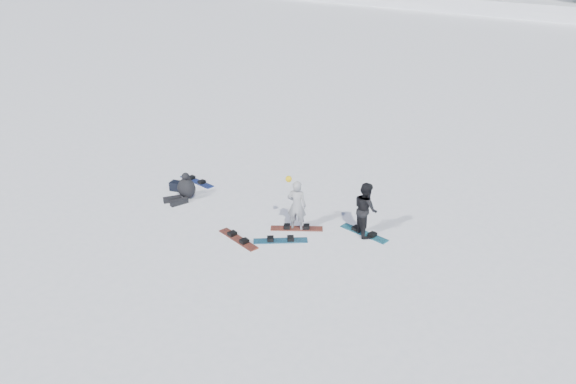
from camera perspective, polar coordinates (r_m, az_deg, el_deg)
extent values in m
plane|color=white|center=(14.91, 0.86, -6.56)|extent=(420.00, 420.00, 0.00)
ellipsoid|color=white|center=(197.28, 16.35, 17.83)|extent=(143.00, 110.00, 49.50)
imported|color=#A1A1A6|center=(15.86, 0.90, -1.39)|extent=(0.65, 0.55, 1.51)
sphere|color=yellow|center=(15.55, 0.07, 1.33)|extent=(0.18, 0.18, 0.18)
imported|color=black|center=(15.74, 7.89, -1.72)|extent=(0.97, 0.92, 1.58)
ellipsoid|color=black|center=(18.20, -10.27, 0.38)|extent=(0.78, 0.73, 0.66)
sphere|color=black|center=(18.04, -10.37, 1.56)|extent=(0.25, 0.25, 0.25)
cube|color=black|center=(17.93, -11.00, -1.00)|extent=(0.31, 0.60, 0.17)
cube|color=black|center=(18.15, -11.65, -0.72)|extent=(0.44, 0.58, 0.17)
cube|color=black|center=(18.89, -11.18, 0.60)|extent=(0.53, 0.44, 0.30)
cube|color=#9A3A21|center=(16.21, 0.88, -3.73)|extent=(1.37, 1.13, 0.03)
cube|color=teal|center=(16.10, 7.73, -4.18)|extent=(1.51, 0.37, 0.03)
cube|color=navy|center=(19.47, -9.26, 1.07)|extent=(1.51, 0.37, 0.03)
cube|color=maroon|center=(15.72, -5.08, -4.80)|extent=(1.53, 0.54, 0.03)
cube|color=#1A6790|center=(15.59, -0.77, -4.97)|extent=(1.30, 1.21, 0.03)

